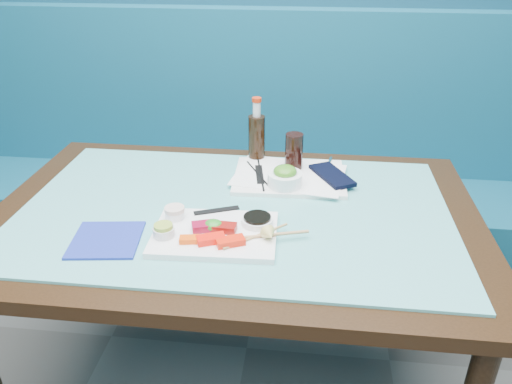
# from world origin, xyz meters

# --- Properties ---
(booth_bench) EXTENTS (3.00, 0.56, 1.17)m
(booth_bench) POSITION_xyz_m (0.00, 2.29, 0.37)
(booth_bench) COLOR #10526B
(booth_bench) RESTS_ON ground
(dining_table) EXTENTS (1.40, 0.90, 0.75)m
(dining_table) POSITION_xyz_m (0.00, 1.45, 0.67)
(dining_table) COLOR black
(dining_table) RESTS_ON ground
(glass_top) EXTENTS (1.22, 0.76, 0.01)m
(glass_top) POSITION_xyz_m (0.00, 1.45, 0.75)
(glass_top) COLOR #5AB4B3
(glass_top) RESTS_ON dining_table
(sashimi_plate) EXTENTS (0.33, 0.24, 0.02)m
(sashimi_plate) POSITION_xyz_m (-0.03, 1.30, 0.77)
(sashimi_plate) COLOR white
(sashimi_plate) RESTS_ON glass_top
(salmon_left) EXTENTS (0.06, 0.04, 0.01)m
(salmon_left) POSITION_xyz_m (-0.08, 1.24, 0.78)
(salmon_left) COLOR #FF520A
(salmon_left) RESTS_ON sashimi_plate
(salmon_mid) EXTENTS (0.08, 0.06, 0.02)m
(salmon_mid) POSITION_xyz_m (-0.03, 1.25, 0.78)
(salmon_mid) COLOR #FF180A
(salmon_mid) RESTS_ON sashimi_plate
(salmon_right) EXTENTS (0.08, 0.06, 0.02)m
(salmon_right) POSITION_xyz_m (0.02, 1.24, 0.78)
(salmon_right) COLOR red
(salmon_right) RESTS_ON sashimi_plate
(tuna_left) EXTENTS (0.07, 0.05, 0.02)m
(tuna_left) POSITION_xyz_m (-0.06, 1.30, 0.78)
(tuna_left) COLOR maroon
(tuna_left) RESTS_ON sashimi_plate
(tuna_right) EXTENTS (0.06, 0.04, 0.02)m
(tuna_right) POSITION_xyz_m (-0.00, 1.30, 0.78)
(tuna_right) COLOR maroon
(tuna_right) RESTS_ON sashimi_plate
(seaweed_garnish) EXTENTS (0.06, 0.06, 0.03)m
(seaweed_garnish) POSITION_xyz_m (-0.03, 1.31, 0.79)
(seaweed_garnish) COLOR #25871F
(seaweed_garnish) RESTS_ON sashimi_plate
(ramekin_wasabi) EXTENTS (0.06, 0.06, 0.02)m
(ramekin_wasabi) POSITION_xyz_m (-0.15, 1.26, 0.79)
(ramekin_wasabi) COLOR silver
(ramekin_wasabi) RESTS_ON sashimi_plate
(wasabi_fill) EXTENTS (0.06, 0.06, 0.01)m
(wasabi_fill) POSITION_xyz_m (-0.15, 1.26, 0.80)
(wasabi_fill) COLOR #91AD38
(wasabi_fill) RESTS_ON ramekin_wasabi
(ramekin_ginger) EXTENTS (0.07, 0.07, 0.02)m
(ramekin_ginger) POSITION_xyz_m (-0.15, 1.35, 0.79)
(ramekin_ginger) COLOR white
(ramekin_ginger) RESTS_ON sashimi_plate
(ginger_fill) EXTENTS (0.06, 0.06, 0.01)m
(ginger_fill) POSITION_xyz_m (-0.15, 1.35, 0.80)
(ginger_fill) COLOR beige
(ginger_fill) RESTS_ON ramekin_ginger
(soy_dish) EXTENTS (0.10, 0.10, 0.02)m
(soy_dish) POSITION_xyz_m (0.08, 1.35, 0.78)
(soy_dish) COLOR white
(soy_dish) RESTS_ON sashimi_plate
(soy_fill) EXTENTS (0.09, 0.09, 0.01)m
(soy_fill) POSITION_xyz_m (0.08, 1.35, 0.79)
(soy_fill) COLOR black
(soy_fill) RESTS_ON soy_dish
(lemon_wedge) EXTENTS (0.05, 0.04, 0.04)m
(lemon_wedge) POSITION_xyz_m (0.12, 1.27, 0.79)
(lemon_wedge) COLOR #DEC869
(lemon_wedge) RESTS_ON sashimi_plate
(chopstick_sleeve) EXTENTS (0.13, 0.07, 0.00)m
(chopstick_sleeve) POSITION_xyz_m (-0.04, 1.40, 0.78)
(chopstick_sleeve) COLOR black
(chopstick_sleeve) RESTS_ON sashimi_plate
(wooden_chopstick_a) EXTENTS (0.15, 0.14, 0.01)m
(wooden_chopstick_a) POSITION_xyz_m (0.08, 1.28, 0.78)
(wooden_chopstick_a) COLOR tan
(wooden_chopstick_a) RESTS_ON sashimi_plate
(wooden_chopstick_b) EXTENTS (0.25, 0.08, 0.01)m
(wooden_chopstick_b) POSITION_xyz_m (0.09, 1.28, 0.78)
(wooden_chopstick_b) COLOR tan
(wooden_chopstick_b) RESTS_ON sashimi_plate
(serving_tray) EXTENTS (0.36, 0.28, 0.01)m
(serving_tray) POSITION_xyz_m (0.15, 1.66, 0.76)
(serving_tray) COLOR white
(serving_tray) RESTS_ON glass_top
(paper_placemat) EXTENTS (0.37, 0.29, 0.00)m
(paper_placemat) POSITION_xyz_m (0.15, 1.66, 0.77)
(paper_placemat) COLOR white
(paper_placemat) RESTS_ON serving_tray
(seaweed_bowl) EXTENTS (0.11, 0.11, 0.04)m
(seaweed_bowl) POSITION_xyz_m (0.14, 1.59, 0.79)
(seaweed_bowl) COLOR white
(seaweed_bowl) RESTS_ON serving_tray
(seaweed_salad) EXTENTS (0.08, 0.08, 0.04)m
(seaweed_salad) POSITION_xyz_m (0.14, 1.59, 0.82)
(seaweed_salad) COLOR #41891F
(seaweed_salad) RESTS_ON seaweed_bowl
(cola_glass) EXTENTS (0.07, 0.07, 0.12)m
(cola_glass) POSITION_xyz_m (0.16, 1.72, 0.83)
(cola_glass) COLOR black
(cola_glass) RESTS_ON serving_tray
(navy_pouch) EXTENTS (0.15, 0.19, 0.01)m
(navy_pouch) POSITION_xyz_m (0.28, 1.66, 0.78)
(navy_pouch) COLOR black
(navy_pouch) RESTS_ON serving_tray
(fork) EXTENTS (0.02, 0.08, 0.01)m
(fork) POSITION_xyz_m (0.27, 1.77, 0.78)
(fork) COLOR silver
(fork) RESTS_ON serving_tray
(black_chopstick_a) EXTENTS (0.10, 0.19, 0.01)m
(black_chopstick_a) POSITION_xyz_m (0.05, 1.65, 0.77)
(black_chopstick_a) COLOR black
(black_chopstick_a) RESTS_ON serving_tray
(black_chopstick_b) EXTENTS (0.05, 0.23, 0.01)m
(black_chopstick_b) POSITION_xyz_m (0.05, 1.65, 0.77)
(black_chopstick_b) COLOR black
(black_chopstick_b) RESTS_ON serving_tray
(tray_sleeve) EXTENTS (0.05, 0.14, 0.00)m
(tray_sleeve) POSITION_xyz_m (0.05, 1.65, 0.77)
(tray_sleeve) COLOR black
(tray_sleeve) RESTS_ON serving_tray
(cola_bottle_body) EXTENTS (0.07, 0.07, 0.16)m
(cola_bottle_body) POSITION_xyz_m (0.03, 1.79, 0.84)
(cola_bottle_body) COLOR black
(cola_bottle_body) RESTS_ON glass_top
(cola_bottle_neck) EXTENTS (0.03, 0.03, 0.05)m
(cola_bottle_neck) POSITION_xyz_m (0.03, 1.79, 0.94)
(cola_bottle_neck) COLOR silver
(cola_bottle_neck) RESTS_ON cola_bottle_body
(cola_bottle_cap) EXTENTS (0.04, 0.04, 0.01)m
(cola_bottle_cap) POSITION_xyz_m (0.03, 1.79, 0.98)
(cola_bottle_cap) COLOR red
(cola_bottle_cap) RESTS_ON cola_bottle_neck
(blue_napkin) EXTENTS (0.19, 0.19, 0.01)m
(blue_napkin) POSITION_xyz_m (-0.30, 1.25, 0.76)
(blue_napkin) COLOR navy
(blue_napkin) RESTS_ON glass_top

